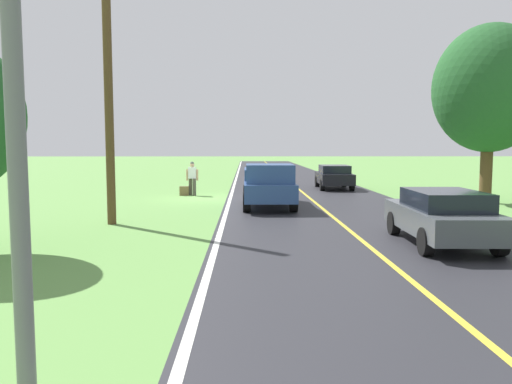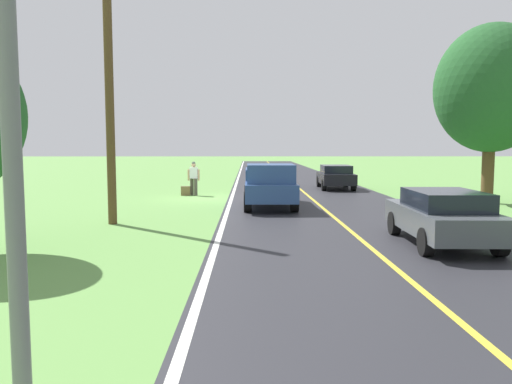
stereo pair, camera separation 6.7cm
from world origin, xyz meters
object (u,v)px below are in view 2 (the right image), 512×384
object	(u,v)px
suitcase_carried	(186,191)
pickup_truck_passing	(270,184)
utility_pole_roadside	(109,94)
hitchhiker_walking	(194,176)
sedan_near_oncoming	(336,176)
sedan_mid_oncoming	(442,216)
tree_far_side_near	(491,89)

from	to	relation	value
suitcase_carried	pickup_truck_passing	bearing A→B (deg)	38.41
utility_pole_roadside	suitcase_carried	bearing A→B (deg)	-97.26
hitchhiker_walking	suitcase_carried	distance (m)	0.86
pickup_truck_passing	utility_pole_roadside	bearing A→B (deg)	39.01
hitchhiker_walking	suitcase_carried	bearing A→B (deg)	11.49
sedan_near_oncoming	sedan_mid_oncoming	bearing A→B (deg)	89.34
tree_far_side_near	sedan_mid_oncoming	world-z (taller)	tree_far_side_near
hitchhiker_walking	sedan_near_oncoming	xyz separation A→B (m)	(-8.01, -3.85, -0.23)
suitcase_carried	sedan_near_oncoming	size ratio (longest dim) A/B	0.11
pickup_truck_passing	sedan_near_oncoming	xyz separation A→B (m)	(-4.31, -9.01, -0.21)
tree_far_side_near	sedan_mid_oncoming	bearing A→B (deg)	58.79
hitchhiker_walking	sedan_mid_oncoming	bearing A→B (deg)	120.99
sedan_near_oncoming	utility_pole_roadside	xyz separation A→B (m)	(9.62, 13.31, 3.45)
pickup_truck_passing	sedan_mid_oncoming	size ratio (longest dim) A/B	1.21
sedan_near_oncoming	sedan_mid_oncoming	world-z (taller)	same
tree_far_side_near	sedan_mid_oncoming	xyz separation A→B (m)	(5.66, 9.34, -4.28)
hitchhiker_walking	tree_far_side_near	distance (m)	14.54
suitcase_carried	sedan_near_oncoming	distance (m)	9.32
tree_far_side_near	sedan_mid_oncoming	size ratio (longest dim) A/B	1.76
tree_far_side_near	sedan_mid_oncoming	distance (m)	11.73
hitchhiker_walking	utility_pole_roadside	xyz separation A→B (m)	(1.61, 9.46, 3.22)
pickup_truck_passing	sedan_near_oncoming	bearing A→B (deg)	-115.58
sedan_near_oncoming	pickup_truck_passing	bearing A→B (deg)	64.42
hitchhiker_walking	tree_far_side_near	world-z (taller)	tree_far_side_near
hitchhiker_walking	sedan_mid_oncoming	world-z (taller)	hitchhiker_walking
sedan_near_oncoming	utility_pole_roadside	world-z (taller)	utility_pole_roadside
pickup_truck_passing	tree_far_side_near	world-z (taller)	tree_far_side_near
tree_far_side_near	utility_pole_roadside	xyz separation A→B (m)	(15.09, 5.79, -0.83)
sedan_near_oncoming	tree_far_side_near	bearing A→B (deg)	125.99
hitchhiker_walking	sedan_near_oncoming	distance (m)	8.89
tree_far_side_near	sedan_near_oncoming	xyz separation A→B (m)	(5.46, -7.52, -4.28)
suitcase_carried	sedan_near_oncoming	world-z (taller)	sedan_near_oncoming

